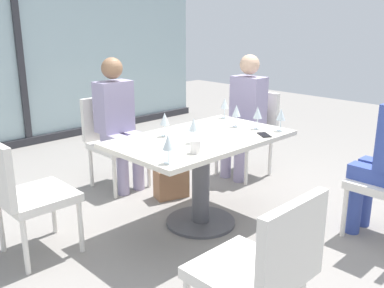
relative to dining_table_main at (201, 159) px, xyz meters
name	(u,v)px	position (x,y,z in m)	size (l,w,h in m)	color
ground_plane	(201,223)	(0.00, 0.00, -0.55)	(12.00, 12.00, 0.00)	gray
window_wall_backdrop	(18,51)	(0.00, 3.20, 0.66)	(5.74, 0.10, 2.70)	#9EB7BC
dining_table_main	(201,159)	(0.00, 0.00, 0.00)	(1.38, 0.83, 0.73)	silver
chair_near_window	(113,136)	(0.00, 1.21, -0.05)	(0.46, 0.51, 0.87)	silver
chair_far_right	(250,128)	(1.22, 0.48, -0.05)	(0.50, 0.46, 0.87)	silver
chair_far_left	(22,190)	(-1.22, 0.48, -0.05)	(0.50, 0.46, 0.87)	silver
chair_front_left	(262,267)	(-0.82, -1.21, -0.05)	(0.46, 0.50, 0.87)	silver
person_near_window	(118,118)	(0.00, 1.10, 0.15)	(0.34, 0.39, 1.26)	#9E93B7
person_far_right	(244,111)	(1.11, 0.48, 0.15)	(0.39, 0.34, 1.26)	#9E93B7
wine_glass_0	(225,104)	(0.61, 0.30, 0.31)	(0.07, 0.07, 0.18)	silver
wine_glass_1	(168,143)	(-0.60, -0.30, 0.31)	(0.07, 0.07, 0.18)	silver
wine_glass_2	(236,111)	(0.43, 0.02, 0.31)	(0.07, 0.07, 0.18)	silver
wine_glass_3	(258,113)	(0.50, -0.15, 0.31)	(0.07, 0.07, 0.18)	silver
wine_glass_4	(194,125)	(-0.16, -0.08, 0.31)	(0.07, 0.07, 0.18)	silver
wine_glass_5	(281,115)	(0.58, -0.32, 0.31)	(0.07, 0.07, 0.18)	silver
wine_glass_6	(165,119)	(-0.19, 0.21, 0.31)	(0.07, 0.07, 0.18)	silver
coffee_cup	(196,146)	(-0.32, -0.27, 0.23)	(0.08, 0.08, 0.09)	white
cell_phone_on_table	(264,135)	(0.38, -0.32, 0.19)	(0.07, 0.14, 0.01)	black
handbag_0	(171,183)	(0.19, 0.57, -0.41)	(0.30, 0.16, 0.28)	#A3704C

